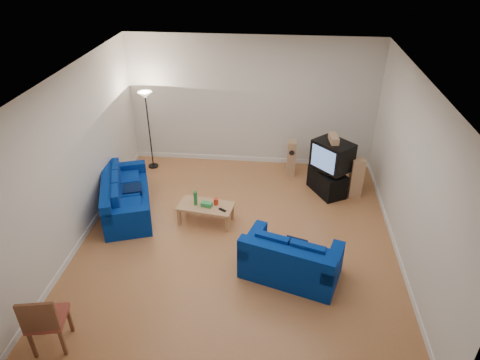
# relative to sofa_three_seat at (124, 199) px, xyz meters

# --- Properties ---
(room) EXTENTS (6.01, 6.51, 3.21)m
(room) POSITION_rel_sofa_three_seat_xyz_m (2.50, -0.73, 1.24)
(room) COLOR brown
(room) RESTS_ON ground
(sofa_three_seat) EXTENTS (1.55, 2.29, 0.81)m
(sofa_three_seat) POSITION_rel_sofa_three_seat_xyz_m (0.00, 0.00, 0.00)
(sofa_three_seat) COLOR navy
(sofa_three_seat) RESTS_ON ground
(sofa_loveseat) EXTENTS (1.83, 1.36, 0.82)m
(sofa_loveseat) POSITION_rel_sofa_three_seat_xyz_m (3.50, -1.67, 0.01)
(sofa_loveseat) COLOR navy
(sofa_loveseat) RESTS_ON ground
(coffee_table) EXTENTS (1.17, 0.71, 0.40)m
(coffee_table) POSITION_rel_sofa_three_seat_xyz_m (1.80, -0.22, 0.05)
(coffee_table) COLOR tan
(coffee_table) RESTS_ON ground
(bottle) EXTENTS (0.07, 0.07, 0.31)m
(bottle) POSITION_rel_sofa_three_seat_xyz_m (1.59, -0.22, 0.25)
(bottle) COLOR #197233
(bottle) RESTS_ON coffee_table
(tissue_box) EXTENTS (0.24, 0.16, 0.09)m
(tissue_box) POSITION_rel_sofa_three_seat_xyz_m (1.82, -0.26, 0.14)
(tissue_box) COLOR green
(tissue_box) RESTS_ON coffee_table
(red_canister) EXTENTS (0.11, 0.11, 0.13)m
(red_canister) POSITION_rel_sofa_three_seat_xyz_m (2.00, -0.17, 0.17)
(red_canister) COLOR red
(red_canister) RESTS_ON coffee_table
(remote) EXTENTS (0.17, 0.13, 0.02)m
(remote) POSITION_rel_sofa_three_seat_xyz_m (2.16, -0.37, 0.11)
(remote) COLOR black
(remote) RESTS_ON coffee_table
(tv_stand) EXTENTS (0.88, 1.04, 0.55)m
(tv_stand) POSITION_rel_sofa_three_seat_xyz_m (4.34, 1.19, -0.03)
(tv_stand) COLOR black
(tv_stand) RESTS_ON ground
(av_receiver) EXTENTS (0.52, 0.53, 0.09)m
(av_receiver) POSITION_rel_sofa_three_seat_xyz_m (4.30, 1.14, 0.30)
(av_receiver) COLOR black
(av_receiver) RESTS_ON tv_stand
(television) EXTENTS (0.99, 0.99, 0.62)m
(television) POSITION_rel_sofa_three_seat_xyz_m (4.39, 1.17, 0.66)
(television) COLOR black
(television) RESTS_ON av_receiver
(centre_speaker) EXTENTS (0.21, 0.43, 0.15)m
(centre_speaker) POSITION_rel_sofa_three_seat_xyz_m (4.38, 1.20, 1.04)
(centre_speaker) COLOR tan
(centre_speaker) RESTS_ON television
(speaker_left) EXTENTS (0.21, 0.27, 0.88)m
(speaker_left) POSITION_rel_sofa_three_seat_xyz_m (3.52, 1.95, 0.14)
(speaker_left) COLOR tan
(speaker_left) RESTS_ON ground
(speaker_right) EXTENTS (0.31, 0.24, 0.93)m
(speaker_right) POSITION_rel_sofa_three_seat_xyz_m (4.95, 1.08, 0.17)
(speaker_right) COLOR tan
(speaker_right) RESTS_ON ground
(floor_lamp) EXTENTS (0.34, 0.34, 1.97)m
(floor_lamp) POSITION_rel_sofa_three_seat_xyz_m (0.05, 1.97, 1.33)
(floor_lamp) COLOR black
(floor_lamp) RESTS_ON ground
(dining_chair) EXTENTS (0.59, 0.59, 1.05)m
(dining_chair) POSITION_rel_sofa_three_seat_xyz_m (0.11, -3.50, 0.28)
(dining_chair) COLOR brown
(dining_chair) RESTS_ON ground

